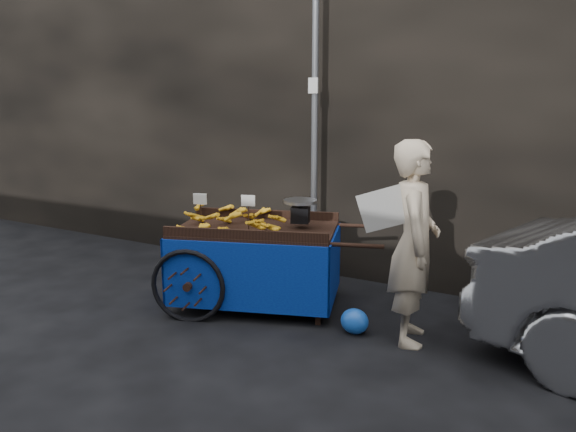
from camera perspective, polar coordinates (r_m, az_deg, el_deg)
The scene contains 6 objects.
ground at distance 6.25m, azimuth -5.36°, elevation -9.36°, with size 80.00×80.00×0.00m, color black.
building_wall at distance 7.94m, azimuth 7.71°, elevation 13.60°, with size 13.50×2.00×5.00m.
street_pole at distance 6.79m, azimuth 2.73°, elevation 9.78°, with size 0.12×0.10×4.00m.
banana_cart at distance 6.13m, azimuth -3.76°, elevation -1.98°, with size 2.58×1.75×1.29m.
vendor at distance 5.31m, azimuth 12.69°, elevation -2.68°, with size 0.84×0.80×1.91m.
plastic_bag at distance 5.61m, azimuth 6.78°, elevation -10.57°, with size 0.28×0.23×0.25m, color blue.
Camera 1 is at (3.33, -4.77, 2.29)m, focal length 35.00 mm.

